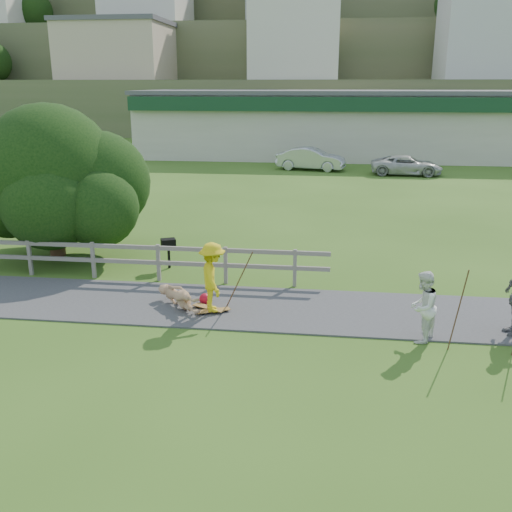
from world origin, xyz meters
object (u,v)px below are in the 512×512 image
object	(u,v)px
skater_rider	(213,281)
spectator_a	(423,307)
car_white	(407,165)
skater_fallen	(179,297)
tree	(53,202)
bbq	(169,254)
car_silver	(311,159)

from	to	relation	value
skater_rider	spectator_a	xyz separation A→B (m)	(4.95, -0.95, -0.06)
car_white	spectator_a	bearing A→B (deg)	176.19
skater_fallen	spectator_a	bearing A→B (deg)	-56.33
tree	bbq	distance (m)	4.42
skater_fallen	car_white	world-z (taller)	car_white
car_silver	car_white	world-z (taller)	car_silver
skater_rider	car_white	world-z (taller)	skater_rider
skater_fallen	spectator_a	xyz separation A→B (m)	(5.89, -1.21, 0.52)
skater_fallen	car_white	size ratio (longest dim) A/B	0.38
skater_rider	spectator_a	bearing A→B (deg)	-121.03
car_silver	tree	bearing A→B (deg)	170.72
skater_rider	bbq	size ratio (longest dim) A/B	1.85
spectator_a	bbq	distance (m)	8.37
car_silver	tree	size ratio (longest dim) A/B	0.65
skater_fallen	bbq	world-z (taller)	bbq
skater_rider	bbq	world-z (taller)	skater_rider
car_white	skater_rider	bearing A→B (deg)	164.76
tree	bbq	size ratio (longest dim) A/B	7.38
skater_fallen	tree	distance (m)	6.88
bbq	spectator_a	bearing A→B (deg)	-56.98
car_white	bbq	size ratio (longest dim) A/B	4.67
car_silver	bbq	world-z (taller)	car_silver
skater_fallen	bbq	bearing A→B (deg)	65.30
car_white	bbq	world-z (taller)	car_white
skater_fallen	tree	world-z (taller)	tree
skater_fallen	car_silver	bearing A→B (deg)	39.80
bbq	skater_rider	bearing A→B (deg)	-83.54
skater_rider	spectator_a	world-z (taller)	skater_rider
spectator_a	skater_fallen	bearing A→B (deg)	-72.97
car_white	tree	bearing A→B (deg)	147.24
skater_fallen	car_silver	size ratio (longest dim) A/B	0.37
skater_fallen	car_silver	xyz separation A→B (m)	(2.45, 25.32, 0.44)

